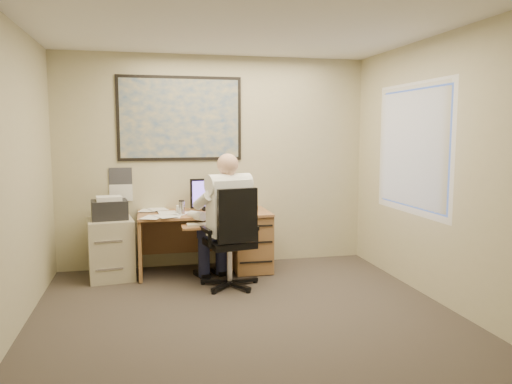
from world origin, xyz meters
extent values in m
cube|color=#39322C|center=(0.00, 0.00, 0.00)|extent=(4.00, 4.50, 0.00)
cube|color=white|center=(0.00, 0.00, 2.70)|extent=(4.00, 4.50, 0.00)
cube|color=#BFB791|center=(0.00, 2.25, 1.35)|extent=(4.00, 0.00, 2.70)
cube|color=#BFB791|center=(0.00, -2.25, 1.35)|extent=(4.00, 0.00, 2.70)
cube|color=#BFB791|center=(2.00, 0.00, 1.35)|extent=(0.00, 4.50, 2.70)
cube|color=#A27045|center=(-0.20, 1.88, 0.73)|extent=(1.60, 0.75, 0.03)
cube|color=#9F6F41|center=(0.38, 1.88, 0.36)|extent=(0.45, 0.70, 0.70)
cube|color=#9F6F41|center=(-0.98, 1.88, 0.36)|extent=(0.04, 0.70, 0.70)
cube|color=#9F6F41|center=(-0.20, 2.22, 0.45)|extent=(1.55, 0.03, 0.55)
cylinder|color=black|center=(-0.11, 2.02, 0.76)|extent=(0.20, 0.20, 0.02)
cube|color=black|center=(-0.11, 2.00, 0.97)|extent=(0.49, 0.06, 0.37)
cube|color=#7051DC|center=(-0.11, 1.98, 0.97)|extent=(0.44, 0.02, 0.32)
cube|color=#A27045|center=(-0.23, 1.43, 0.66)|extent=(0.55, 0.30, 0.02)
cube|color=beige|center=(-0.23, 1.43, 0.68)|extent=(0.43, 0.14, 0.02)
cube|color=black|center=(0.35, 1.93, 0.78)|extent=(0.25, 0.23, 0.05)
cylinder|color=silver|center=(-0.48, 1.77, 0.83)|extent=(0.07, 0.07, 0.16)
cylinder|color=white|center=(-0.50, 1.88, 0.80)|extent=(0.08, 0.08, 0.09)
cube|color=white|center=(-0.65, 1.88, 0.76)|extent=(0.60, 0.56, 0.02)
cube|color=#1E4C93|center=(-0.45, 2.23, 1.90)|extent=(1.56, 0.03, 1.06)
cube|color=white|center=(-1.20, 2.24, 1.08)|extent=(0.28, 0.01, 0.42)
cube|color=#BBB497|center=(-1.32, 1.88, 0.35)|extent=(0.58, 0.67, 0.71)
cube|color=black|center=(-1.32, 1.88, 0.82)|extent=(0.45, 0.40, 0.22)
cube|color=white|center=(-1.32, 1.86, 0.96)|extent=(0.31, 0.26, 0.05)
cylinder|color=silver|center=(0.01, 1.23, 0.26)|extent=(0.06, 0.06, 0.42)
cube|color=black|center=(0.01, 1.23, 0.50)|extent=(0.57, 0.57, 0.07)
cube|color=black|center=(-0.04, 0.99, 0.85)|extent=(0.45, 0.15, 0.58)
camera|label=1|loc=(-0.90, -4.17, 1.73)|focal=35.00mm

